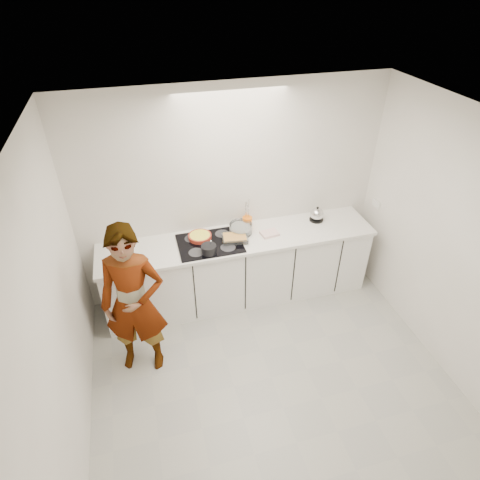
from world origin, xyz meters
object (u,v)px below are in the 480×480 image
object	(u,v)px
baking_dish	(235,238)
utensil_crock	(247,223)
saucepan	(209,249)
kettle	(317,215)
mixing_bowl	(241,229)
hob	(210,243)
tart_dish	(200,236)
cook	(134,303)

from	to	relation	value
baking_dish	utensil_crock	distance (m)	0.32
saucepan	baking_dish	size ratio (longest dim) A/B	0.56
utensil_crock	kettle	bearing A→B (deg)	-4.44
baking_dish	kettle	size ratio (longest dim) A/B	1.45
saucepan	mixing_bowl	distance (m)	0.53
baking_dish	utensil_crock	size ratio (longest dim) A/B	2.17
saucepan	kettle	bearing A→B (deg)	12.74
kettle	mixing_bowl	bearing A→B (deg)	-178.57
hob	baking_dish	size ratio (longest dim) A/B	2.31
tart_dish	kettle	size ratio (longest dim) A/B	1.31
mixing_bowl	kettle	xyz separation A→B (m)	(0.98, 0.02, 0.02)
hob	mixing_bowl	distance (m)	0.42
mixing_bowl	utensil_crock	xyz separation A→B (m)	(0.11, 0.09, 0.01)
tart_dish	mixing_bowl	xyz separation A→B (m)	(0.49, -0.00, 0.02)
kettle	utensil_crock	bearing A→B (deg)	175.56
tart_dish	saucepan	xyz separation A→B (m)	(0.04, -0.30, 0.02)
saucepan	mixing_bowl	bearing A→B (deg)	33.82
kettle	baking_dish	bearing A→B (deg)	-171.26
hob	tart_dish	size ratio (longest dim) A/B	2.56
baking_dish	hob	bearing A→B (deg)	175.20
tart_dish	cook	distance (m)	1.15
hob	baking_dish	distance (m)	0.29
tart_dish	saucepan	distance (m)	0.30
hob	tart_dish	world-z (taller)	tart_dish
hob	mixing_bowl	size ratio (longest dim) A/B	2.43
hob	cook	distance (m)	1.13
hob	kettle	distance (m)	1.39
kettle	utensil_crock	size ratio (longest dim) A/B	1.49
mixing_bowl	cook	xyz separation A→B (m)	(-1.29, -0.81, -0.11)
kettle	cook	world-z (taller)	cook
tart_dish	utensil_crock	distance (m)	0.60
saucepan	mixing_bowl	size ratio (longest dim) A/B	0.59
tart_dish	mixing_bowl	world-z (taller)	mixing_bowl
hob	kettle	xyz separation A→B (m)	(1.38, 0.14, 0.07)
kettle	utensil_crock	xyz separation A→B (m)	(-0.87, 0.07, -0.01)
utensil_crock	tart_dish	bearing A→B (deg)	-171.54
tart_dish	utensil_crock	size ratio (longest dim) A/B	1.96
baking_dish	kettle	bearing A→B (deg)	8.74
hob	baking_dish	world-z (taller)	baking_dish
tart_dish	baking_dish	distance (m)	0.41
saucepan	utensil_crock	world-z (taller)	saucepan
mixing_bowl	kettle	distance (m)	0.98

